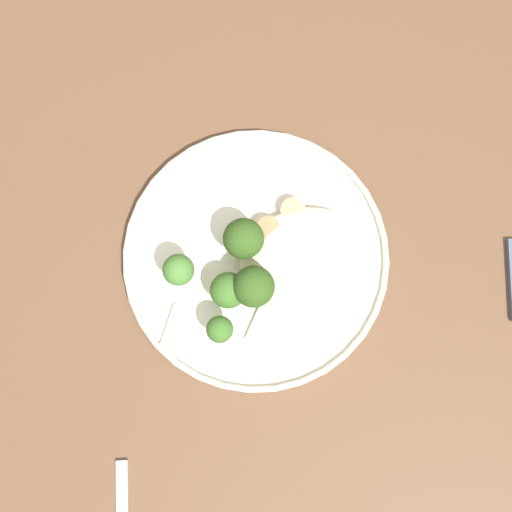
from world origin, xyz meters
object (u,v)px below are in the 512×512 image
at_px(seared_scallop_rear_pale, 268,231).
at_px(seared_scallop_on_noodles, 342,241).
at_px(dinner_plate, 256,258).
at_px(broccoli_floret_beside_noodles, 220,330).
at_px(broccoli_floret_near_rim, 244,239).
at_px(seared_scallop_tiny_bay, 316,239).
at_px(seared_scallop_right_edge, 292,210).
at_px(seared_scallop_center_golden, 295,242).
at_px(broccoli_floret_split_head, 254,287).
at_px(broccoli_floret_right_tilted, 228,290).
at_px(broccoli_floret_rear_charred, 180,273).

relative_size(seared_scallop_rear_pale, seared_scallop_on_noodles, 1.25).
bearing_deg(dinner_plate, seared_scallop_on_noodles, 170.18).
bearing_deg(broccoli_floret_beside_noodles, broccoli_floret_near_rim, -124.04).
bearing_deg(seared_scallop_tiny_bay, seared_scallop_right_edge, -71.96).
bearing_deg(seared_scallop_on_noodles, seared_scallop_rear_pale, -27.69).
height_order(dinner_plate, seared_scallop_center_golden, seared_scallop_center_golden).
xyz_separation_m(seared_scallop_center_golden, seared_scallop_right_edge, (-0.01, -0.03, -0.00)).
xyz_separation_m(seared_scallop_center_golden, broccoli_floret_near_rim, (0.05, -0.02, 0.03)).
bearing_deg(broccoli_floret_split_head, seared_scallop_center_golden, -150.10).
distance_m(seared_scallop_right_edge, broccoli_floret_right_tilted, 0.12).
bearing_deg(broccoli_floret_near_rim, seared_scallop_right_edge, -163.34).
bearing_deg(seared_scallop_right_edge, seared_scallop_tiny_bay, 108.04).
height_order(seared_scallop_right_edge, broccoli_floret_rear_charred, broccoli_floret_rear_charred).
relative_size(seared_scallop_right_edge, broccoli_floret_split_head, 0.41).
bearing_deg(broccoli_floret_right_tilted, seared_scallop_rear_pale, -141.20).
xyz_separation_m(dinner_plate, broccoli_floret_right_tilted, (0.04, 0.03, 0.03)).
bearing_deg(broccoli_floret_rear_charred, seared_scallop_right_edge, -167.77).
bearing_deg(seared_scallop_center_golden, broccoli_floret_split_head, 29.90).
bearing_deg(seared_scallop_right_edge, seared_scallop_rear_pale, 21.70).
bearing_deg(seared_scallop_on_noodles, seared_scallop_center_golden, -18.48).
relative_size(seared_scallop_center_golden, broccoli_floret_right_tilted, 0.59).
relative_size(broccoli_floret_near_rim, broccoli_floret_beside_noodles, 1.23).
relative_size(seared_scallop_on_noodles, broccoli_floret_right_tilted, 0.46).
bearing_deg(broccoli_floret_rear_charred, seared_scallop_rear_pale, -171.00).
height_order(dinner_plate, broccoli_floret_split_head, broccoli_floret_split_head).
height_order(seared_scallop_right_edge, broccoli_floret_split_head, broccoli_floret_split_head).
distance_m(seared_scallop_center_golden, seared_scallop_rear_pale, 0.03).
distance_m(seared_scallop_center_golden, broccoli_floret_beside_noodles, 0.13).
height_order(seared_scallop_tiny_bay, seared_scallop_on_noodles, same).
bearing_deg(seared_scallop_right_edge, broccoli_floret_split_head, 45.07).
height_order(seared_scallop_on_noodles, seared_scallop_right_edge, seared_scallop_right_edge).
xyz_separation_m(seared_scallop_center_golden, broccoli_floret_beside_noodles, (0.11, 0.06, 0.02)).
height_order(seared_scallop_tiny_bay, seared_scallop_rear_pale, seared_scallop_rear_pale).
bearing_deg(broccoli_floret_rear_charred, broccoli_floret_right_tilted, 141.23).
bearing_deg(seared_scallop_rear_pale, broccoli_floret_beside_noodles, 45.74).
relative_size(seared_scallop_on_noodles, seared_scallop_right_edge, 0.89).
distance_m(broccoli_floret_near_rim, broccoli_floret_rear_charred, 0.08).
height_order(seared_scallop_center_golden, broccoli_floret_split_head, broccoli_floret_split_head).
distance_m(seared_scallop_center_golden, broccoli_floret_rear_charred, 0.13).
height_order(seared_scallop_right_edge, broccoli_floret_right_tilted, broccoli_floret_right_tilted).
bearing_deg(broccoli_floret_right_tilted, seared_scallop_center_golden, -161.96).
bearing_deg(seared_scallop_rear_pale, broccoli_floret_rear_charred, 9.00).
bearing_deg(seared_scallop_tiny_bay, broccoli_floret_right_tilted, 12.27).
relative_size(seared_scallop_rear_pale, seared_scallop_right_edge, 1.11).
bearing_deg(broccoli_floret_right_tilted, seared_scallop_on_noodles, -174.94).
distance_m(seared_scallop_rear_pale, broccoli_floret_rear_charred, 0.11).
xyz_separation_m(broccoli_floret_rear_charred, broccoli_floret_beside_noodles, (-0.02, 0.07, -0.00)).
distance_m(dinner_plate, broccoli_floret_near_rim, 0.05).
relative_size(broccoli_floret_right_tilted, broccoli_floret_beside_noodles, 0.99).
bearing_deg(dinner_plate, broccoli_floret_beside_noodles, 45.79).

